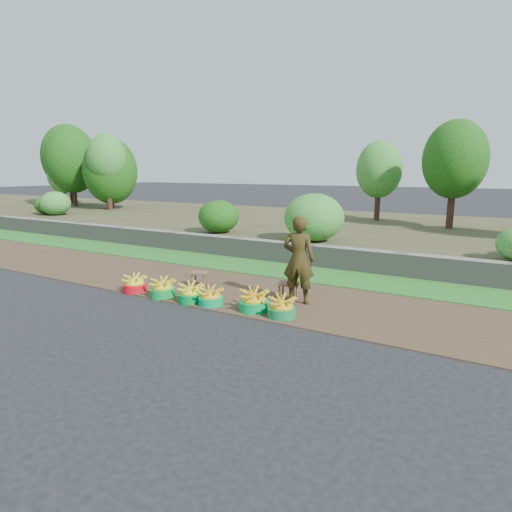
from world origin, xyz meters
The scene contains 15 objects.
ground_plane centered at (0.00, 0.00, 0.00)m, with size 120.00×120.00×0.00m, color #232325.
dirt_shoulder centered at (0.00, 1.25, 0.01)m, with size 80.00×2.50×0.02m, color #4A3725.
grass_verge centered at (0.00, 3.25, 0.02)m, with size 80.00×1.50×0.04m, color #2A7725.
retaining_wall centered at (0.00, 4.10, 0.28)m, with size 80.00×0.35×0.55m, color gray.
earth_bank centered at (0.00, 9.00, 0.25)m, with size 80.00×10.00×0.50m, color #474629.
vegetation centered at (-4.22, 8.58, 2.69)m, with size 37.29×7.93×4.38m.
basin_a centered at (-2.06, 0.19, 0.15)m, with size 0.46×0.46×0.34m.
basin_b centered at (-1.34, 0.21, 0.16)m, with size 0.48×0.48×0.36m.
basin_c centered at (-0.67, 0.22, 0.16)m, with size 0.47×0.47×0.35m.
basin_d centered at (-0.24, 0.24, 0.15)m, with size 0.44×0.44×0.33m.
basin_e centered at (0.59, 0.35, 0.17)m, with size 0.52×0.52×0.38m.
basin_f centered at (1.14, 0.31, 0.16)m, with size 0.47×0.47×0.35m.
stool_left centered at (-1.14, 1.10, 0.26)m, with size 0.40×0.35×0.30m.
stool_right centered at (0.82, 1.20, 0.28)m, with size 0.39×0.32×0.32m.
vendor_woman centered at (1.05, 1.14, 0.81)m, with size 0.58×0.38×1.58m, color black.
Camera 1 is at (4.13, -5.66, 2.37)m, focal length 30.00 mm.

